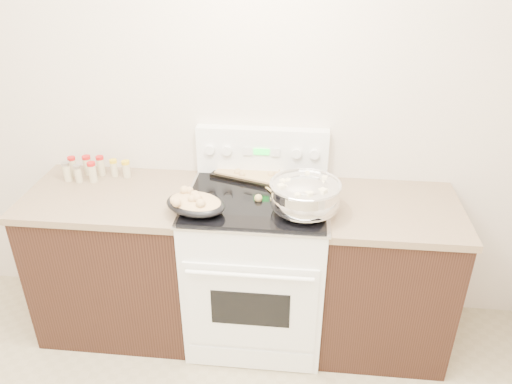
# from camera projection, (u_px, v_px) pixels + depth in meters

# --- Properties ---
(room_shell) EXTENTS (4.10, 3.60, 2.75)m
(room_shell) POSITION_uv_depth(u_px,v_px,m) (38.00, 198.00, 1.12)
(room_shell) COLOR beige
(room_shell) RESTS_ON ground
(counter_left) EXTENTS (0.93, 0.67, 0.92)m
(counter_left) POSITION_uv_depth(u_px,v_px,m) (120.00, 259.00, 3.01)
(counter_left) COLOR black
(counter_left) RESTS_ON ground
(counter_right) EXTENTS (0.73, 0.67, 0.92)m
(counter_right) POSITION_uv_depth(u_px,v_px,m) (383.00, 276.00, 2.86)
(counter_right) COLOR black
(counter_right) RESTS_ON ground
(kitchen_range) EXTENTS (0.78, 0.73, 1.22)m
(kitchen_range) POSITION_uv_depth(u_px,v_px,m) (257.00, 264.00, 2.91)
(kitchen_range) COLOR white
(kitchen_range) RESTS_ON ground
(mixing_bowl) EXTENTS (0.47, 0.47, 0.21)m
(mixing_bowl) POSITION_uv_depth(u_px,v_px,m) (305.00, 197.00, 2.52)
(mixing_bowl) COLOR silver
(mixing_bowl) RESTS_ON kitchen_range
(roasting_pan) EXTENTS (0.37, 0.31, 0.11)m
(roasting_pan) POSITION_uv_depth(u_px,v_px,m) (195.00, 203.00, 2.53)
(roasting_pan) COLOR black
(roasting_pan) RESTS_ON kitchen_range
(baking_sheet) EXTENTS (0.49, 0.41, 0.06)m
(baking_sheet) POSITION_uv_depth(u_px,v_px,m) (253.00, 171.00, 2.93)
(baking_sheet) COLOR black
(baking_sheet) RESTS_ON kitchen_range
(wooden_spoon) EXTENTS (0.17, 0.22, 0.04)m
(wooden_spoon) POSITION_uv_depth(u_px,v_px,m) (263.00, 196.00, 2.68)
(wooden_spoon) COLOR tan
(wooden_spoon) RESTS_ON kitchen_range
(blue_ladle) EXTENTS (0.22, 0.20, 0.10)m
(blue_ladle) POSITION_uv_depth(u_px,v_px,m) (301.00, 206.00, 2.54)
(blue_ladle) COLOR #99D8E4
(blue_ladle) RESTS_ON kitchen_range
(spice_jars) EXTENTS (0.37, 0.15, 0.12)m
(spice_jars) POSITION_uv_depth(u_px,v_px,m) (92.00, 169.00, 2.92)
(spice_jars) COLOR #BFB28C
(spice_jars) RESTS_ON counter_left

